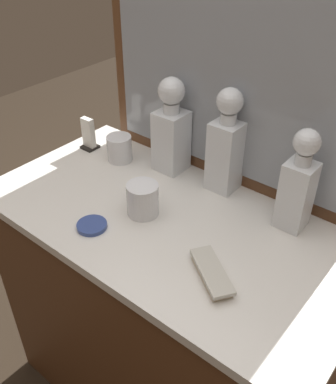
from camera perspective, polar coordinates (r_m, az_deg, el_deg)
dresser at (r=1.48m, az=0.00°, el=-16.18°), size 1.06×0.56×0.85m
dresser_mirror at (r=1.22m, az=8.05°, el=13.75°), size 0.85×0.03×0.58m
crystal_decanter_left at (r=1.32m, az=0.43°, el=7.67°), size 0.09×0.09×0.30m
crystal_decanter_far_left at (r=1.24m, az=7.60°, el=5.51°), size 0.08×0.08×0.31m
crystal_decanter_right at (r=1.13m, az=16.66°, el=0.30°), size 0.07×0.07×0.28m
crystal_tumbler_right at (r=1.17m, az=-3.33°, el=-1.13°), size 0.09×0.09×0.09m
crystal_tumbler_center at (r=1.41m, az=-6.40°, el=5.59°), size 0.08×0.08×0.08m
silver_brush_front at (r=1.01m, az=5.78°, el=-10.60°), size 0.16×0.13×0.02m
porcelain_dish at (r=1.16m, az=-10.00°, el=-4.38°), size 0.08×0.08×0.01m
napkin_holder at (r=1.49m, az=-10.41°, el=7.29°), size 0.05×0.05×0.11m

